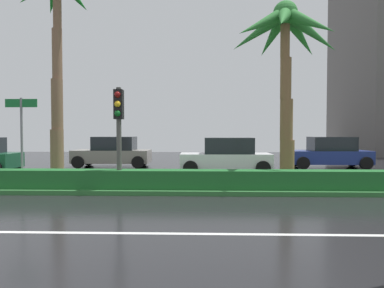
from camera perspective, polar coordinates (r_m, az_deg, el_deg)
The scene contains 10 objects.
ground_plane at distance 14.84m, azimuth -18.22°, elevation -6.04°, with size 90.00×42.00×0.10m, color black.
median_strip at distance 13.89m, azimuth -19.64°, elevation -6.08°, with size 85.50×4.00×0.15m, color #2D6B33.
median_hedge at distance 12.56m, azimuth -22.01°, elevation -5.23°, with size 76.50×0.70×0.60m.
palm_tree_centre_left at distance 15.38m, azimuth -21.03°, elevation 19.22°, with size 3.40×3.32×8.31m.
palm_tree_centre at distance 14.05m, azimuth 14.85°, elevation 15.71°, with size 4.22×4.48×6.70m.
traffic_signal_median_right at distance 11.69m, azimuth -11.79°, elevation 3.99°, with size 0.28×0.43×3.29m.
street_name_sign at distance 13.30m, azimuth -25.87°, elevation 2.15°, with size 1.10×0.08×3.00m.
car_in_traffic_second at distance 20.59m, azimuth -12.70°, elevation -1.33°, with size 4.30×2.02×1.72m.
car_in_traffic_third at distance 16.98m, azimuth 5.60°, elevation -1.98°, with size 4.30×2.02×1.72m.
car_in_traffic_fourth at distance 20.91m, azimuth 21.37°, elevation -1.37°, with size 4.30×2.02×1.72m.
Camera 1 is at (5.05, -4.80, 1.99)m, focal length 32.94 mm.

